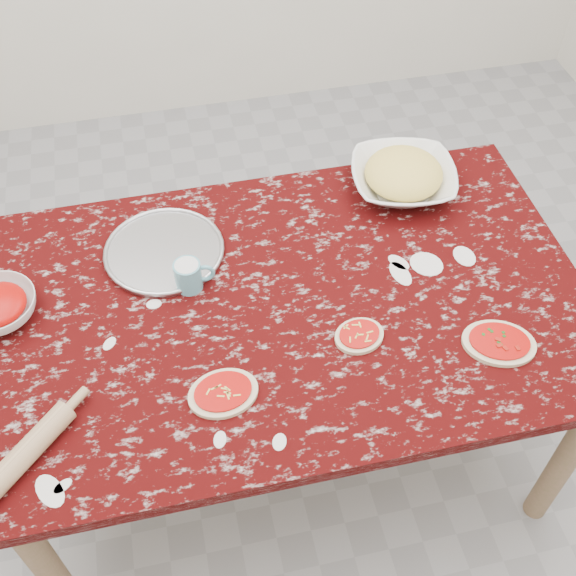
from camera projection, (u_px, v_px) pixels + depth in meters
The scene contains 9 objects.
ground at pixel (288, 438), 2.45m from camera, with size 4.00×4.00×0.00m, color gray.
worktable at pixel (288, 319), 1.94m from camera, with size 1.60×1.00×0.75m.
pizza_tray at pixel (164, 252), 1.98m from camera, with size 0.33×0.33×0.01m, color #B2B2B7.
cheese_bowl at pixel (403, 179), 2.13m from camera, with size 0.31×0.31×0.08m, color white.
flour_mug at pixel (189, 275), 1.87m from camera, with size 0.11×0.07×0.09m.
pizza_left at pixel (223, 393), 1.68m from camera, with size 0.19×0.15×0.02m.
pizza_mid at pixel (359, 336), 1.79m from camera, with size 0.15×0.13×0.02m.
pizza_right at pixel (499, 343), 1.78m from camera, with size 0.22×0.20×0.02m.
rolling_pin at pixel (24, 455), 1.55m from camera, with size 0.05×0.05×0.27m, color tan.
Camera 1 is at (-0.26, -1.17, 2.20)m, focal length 44.14 mm.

